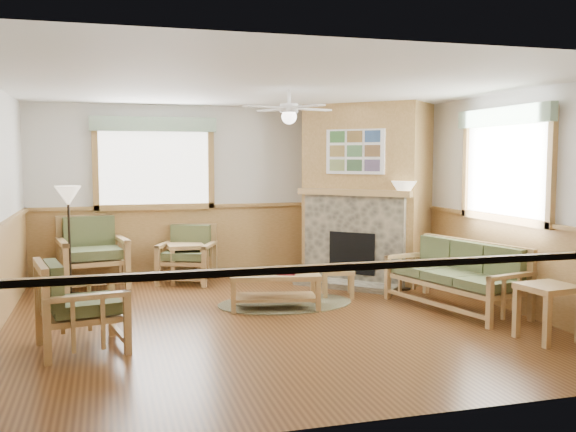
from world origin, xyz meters
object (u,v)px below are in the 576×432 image
object	(u,v)px
sofa	(455,276)
floor_lamp_right	(403,235)
end_table_sofa	(548,312)
armchair_back_left	(93,252)
armchair_left	(81,305)
end_table_chairs	(185,263)
footstool	(338,282)
floor_lamp_left	(69,241)
coffee_table	(275,291)
armchair_back_right	(187,254)

from	to	relation	value
sofa	floor_lamp_right	distance (m)	1.34
end_table_sofa	floor_lamp_right	xyz separation A→B (m)	(-0.30, 2.78, 0.49)
sofa	end_table_sofa	size ratio (longest dim) A/B	3.13
armchair_back_left	armchair_left	distance (m)	3.16
end_table_chairs	footstool	size ratio (longest dim) A/B	1.36
armchair_left	floor_lamp_right	xyz separation A→B (m)	(4.34, 1.79, 0.34)
footstool	floor_lamp_left	bearing A→B (deg)	163.39
armchair_back_left	armchair_left	size ratio (longest dim) A/B	1.15
armchair_back_left	sofa	bearing A→B (deg)	-40.94
armchair_back_left	footstool	xyz separation A→B (m)	(3.24, -1.54, -0.33)
end_table_chairs	end_table_sofa	distance (m)	5.26
sofa	coffee_table	bearing A→B (deg)	-121.36
armchair_back_left	armchair_back_right	world-z (taller)	armchair_back_left
sofa	end_table_sofa	xyz separation A→B (m)	(0.22, -1.49, -0.13)
floor_lamp_left	coffee_table	bearing A→B (deg)	-31.02
end_table_chairs	footstool	bearing A→B (deg)	-39.21
armchair_back_left	floor_lamp_right	xyz separation A→B (m)	(4.29, -1.36, 0.27)
end_table_sofa	armchair_left	bearing A→B (deg)	168.04
end_table_chairs	end_table_sofa	world-z (taller)	end_table_chairs
armchair_back_right	floor_lamp_left	distance (m)	1.76
armchair_back_left	footstool	world-z (taller)	armchair_back_left
coffee_table	end_table_chairs	bearing A→B (deg)	124.34
armchair_left	end_table_sofa	size ratio (longest dim) A/B	1.53
sofa	armchair_back_left	distance (m)	5.12
armchair_back_right	armchair_left	distance (m)	3.46
sofa	footstool	distance (m)	1.61
coffee_table	armchair_back_right	bearing A→B (deg)	123.79
armchair_left	end_table_chairs	size ratio (longest dim) A/B	1.52
armchair_left	floor_lamp_left	distance (m)	2.70
end_table_chairs	floor_lamp_right	distance (m)	3.29
armchair_left	end_table_sofa	xyz separation A→B (m)	(4.64, -0.98, -0.15)
floor_lamp_right	armchair_back_left	bearing A→B (deg)	162.37
armchair_left	footstool	distance (m)	3.67
end_table_chairs	floor_lamp_left	distance (m)	1.77
armchair_left	floor_lamp_right	distance (m)	4.71
end_table_sofa	floor_lamp_left	bearing A→B (deg)	143.19
end_table_chairs	end_table_sofa	bearing A→B (deg)	-51.93
armchair_back_left	end_table_chairs	distance (m)	1.36
end_table_sofa	footstool	world-z (taller)	end_table_sofa
armchair_back_left	coffee_table	distance (m)	3.00
end_table_chairs	floor_lamp_left	size ratio (longest dim) A/B	0.39
armchair_back_left	armchair_left	world-z (taller)	armchair_back_left
armchair_left	end_table_sofa	bearing A→B (deg)	-112.93
armchair_back_left	end_table_sofa	xyz separation A→B (m)	(4.59, -4.14, -0.22)
armchair_back_left	footstool	bearing A→B (deg)	-35.16
floor_lamp_right	floor_lamp_left	bearing A→B (deg)	169.21
coffee_table	end_table_chairs	size ratio (longest dim) A/B	1.90
coffee_table	footstool	distance (m)	1.11
sofa	floor_lamp_right	bearing A→B (deg)	169.10
end_table_chairs	footstool	world-z (taller)	end_table_chairs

